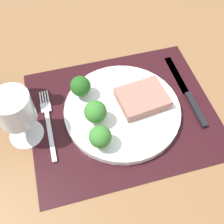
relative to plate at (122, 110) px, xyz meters
The scene contains 10 objects.
ground_plane 2.60cm from the plate, ahead, with size 140.00×110.00×3.00cm, color brown.
placemat 0.95cm from the plate, ahead, with size 42.57×35.28×0.30cm, color black.
plate is the anchor object (origin of this frame).
steak 5.40cm from the plate, ahead, with size 10.87×8.73×2.27cm, color #9E6B5B.
broccoli_near_steak 11.12cm from the plate, 132.12° to the right, with size 4.68×4.68×5.64cm.
broccoli_front_edge 7.98cm from the plate, 165.43° to the right, with size 4.90×4.90×5.95cm.
broccoli_near_fork 11.03cm from the plate, 142.90° to the left, with size 4.70×4.70×5.63cm.
fork 17.07cm from the plate, behind, with size 2.40×19.20×0.50cm.
knife 16.90cm from the plate, ahead, with size 1.80×23.00×0.80cm.
wine_glass 23.48cm from the plate, behind, with size 7.58×7.58×13.33cm.
Camera 1 is at (-11.72, -34.37, 53.50)cm, focal length 44.23 mm.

